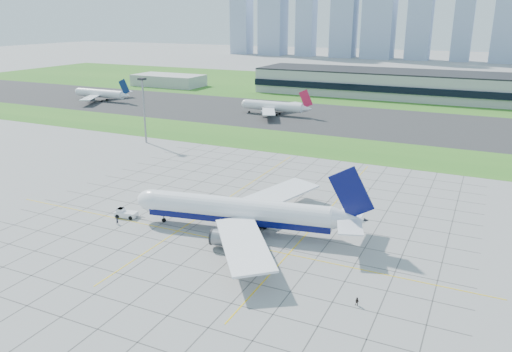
{
  "coord_description": "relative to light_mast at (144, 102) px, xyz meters",
  "views": [
    {
      "loc": [
        52.85,
        -91.5,
        48.31
      ],
      "look_at": [
        -2.19,
        24.57,
        7.0
      ],
      "focal_mm": 35.0,
      "sensor_mm": 36.0,
      "label": 1
    }
  ],
  "objects": [
    {
      "name": "terminal",
      "position": [
        110.0,
        164.87,
        -8.29
      ],
      "size": [
        260.0,
        43.0,
        15.8
      ],
      "color": "#B7B7B2",
      "rests_on": "ground"
    },
    {
      "name": "apron_markings",
      "position": [
        70.43,
        -53.91,
        -16.17
      ],
      "size": [
        120.0,
        130.0,
        0.03
      ],
      "color": "#474744",
      "rests_on": "ground"
    },
    {
      "name": "pushback_tug",
      "position": [
        43.22,
        -65.43,
        -15.19
      ],
      "size": [
        8.15,
        3.6,
        2.24
      ],
      "rotation": [
        0.0,
        0.0,
        0.18
      ],
      "color": "white",
      "rests_on": "ground"
    },
    {
      "name": "grass_median",
      "position": [
        70.0,
        25.0,
        -16.16
      ],
      "size": [
        700.0,
        35.0,
        0.04
      ],
      "primitive_type": "cube",
      "color": "#2A681D",
      "rests_on": "ground"
    },
    {
      "name": "light_mast",
      "position": [
        0.0,
        0.0,
        0.0
      ],
      "size": [
        2.5,
        2.5,
        25.6
      ],
      "color": "gray",
      "rests_on": "ground"
    },
    {
      "name": "distant_jet_0",
      "position": [
        -87.23,
        71.75,
        -11.7
      ],
      "size": [
        38.62,
        42.66,
        14.08
      ],
      "color": "white",
      "rests_on": "ground"
    },
    {
      "name": "airliner",
      "position": [
        73.32,
        -60.46,
        -11.28
      ],
      "size": [
        56.57,
        56.84,
        17.93
      ],
      "rotation": [
        0.0,
        0.0,
        0.18
      ],
      "color": "white",
      "rests_on": "ground"
    },
    {
      "name": "ground",
      "position": [
        70.0,
        -65.0,
        -16.18
      ],
      "size": [
        1400.0,
        1400.0,
        0.0
      ],
      "primitive_type": "plane",
      "color": "#969690",
      "rests_on": "ground"
    },
    {
      "name": "distant_jet_1",
      "position": [
        23.16,
        75.71,
        -11.7
      ],
      "size": [
        36.63,
        42.66,
        14.08
      ],
      "color": "white",
      "rests_on": "ground"
    },
    {
      "name": "city_skyline",
      "position": [
        61.29,
        455.0,
        42.91
      ],
      "size": [
        523.0,
        32.4,
        160.0
      ],
      "color": "#96A7C4",
      "rests_on": "ground"
    },
    {
      "name": "crew_far",
      "position": [
        106.21,
        -80.21,
        -15.39
      ],
      "size": [
        0.84,
        0.7,
        1.58
      ],
      "primitive_type": "imported",
      "rotation": [
        0.0,
        0.0,
        -0.13
      ],
      "color": "black",
      "rests_on": "ground"
    },
    {
      "name": "crew_near",
      "position": [
        44.41,
        -69.84,
        -15.32
      ],
      "size": [
        0.54,
        0.7,
        1.71
      ],
      "primitive_type": "imported",
      "rotation": [
        0.0,
        0.0,
        1.35
      ],
      "color": "black",
      "rests_on": "ground"
    },
    {
      "name": "asphalt_taxiway",
      "position": [
        70.0,
        80.0,
        -16.15
      ],
      "size": [
        700.0,
        75.0,
        0.04
      ],
      "primitive_type": "cube",
      "color": "#383838",
      "rests_on": "ground"
    },
    {
      "name": "grass_far",
      "position": [
        70.0,
        190.0,
        -16.16
      ],
      "size": [
        700.0,
        145.0,
        0.04
      ],
      "primitive_type": "cube",
      "color": "#2A681D",
      "rests_on": "ground"
    },
    {
      "name": "service_block",
      "position": [
        -90.0,
        145.0,
        -12.18
      ],
      "size": [
        50.0,
        25.0,
        8.0
      ],
      "primitive_type": "cube",
      "color": "#B7B7B2",
      "rests_on": "ground"
    }
  ]
}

